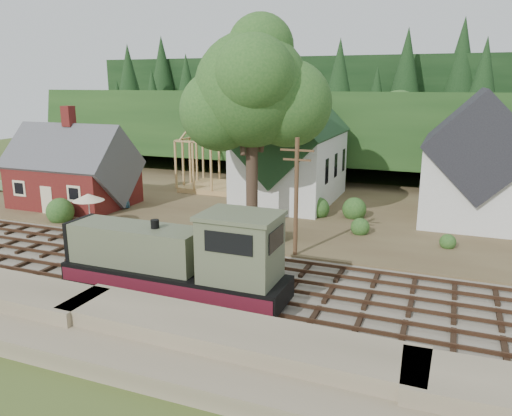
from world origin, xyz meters
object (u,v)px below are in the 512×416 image
at_px(locomotive, 181,261).
at_px(patio_set, 88,199).
at_px(car_green, 9,186).
at_px(car_blue, 121,198).

relative_size(locomotive, patio_set, 4.61).
height_order(locomotive, car_green, locomotive).
bearing_deg(locomotive, car_green, 151.45).
bearing_deg(patio_set, car_blue, 107.33).
height_order(car_blue, car_green, car_blue).
distance_m(locomotive, patio_set, 15.58).
height_order(locomotive, car_blue, locomotive).
distance_m(locomotive, car_green, 33.92).
distance_m(car_blue, patio_set, 7.48).
distance_m(car_green, patio_set, 18.49).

